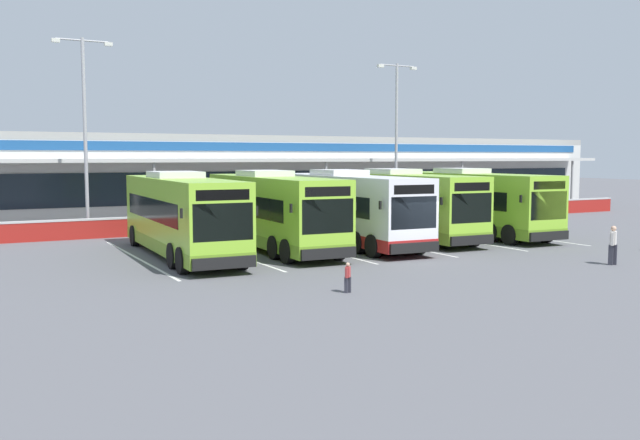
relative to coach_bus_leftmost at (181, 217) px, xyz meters
name	(u,v)px	position (x,y,z in m)	size (l,w,h in m)	color
ground_plane	(412,259)	(8.60, -5.56, -1.79)	(200.00, 200.00, 0.00)	#56565B
terminal_building	(209,175)	(8.60, 21.35, 1.23)	(70.00, 13.00, 6.00)	silver
red_barrier_wall	(275,220)	(8.60, 8.94, -1.23)	(60.00, 0.40, 1.10)	maroon
coach_bus_leftmost	(181,217)	(0.00, 0.00, 0.00)	(3.25, 12.24, 3.78)	#8CC633
coach_bus_left_centre	(272,212)	(4.60, 0.40, 0.00)	(3.25, 12.24, 3.78)	#8CC633
coach_bus_centre	(348,209)	(8.71, 0.22, 0.00)	(3.25, 12.24, 3.78)	silver
coach_bus_right_centre	(402,206)	(12.70, 1.18, 0.00)	(3.25, 12.24, 3.78)	#8CC633
coach_bus_rightmost	(471,203)	(17.18, 0.72, 0.00)	(3.25, 12.24, 3.78)	#8CC633
bay_stripe_far_west	(137,258)	(-1.90, 0.44, -1.78)	(0.14, 13.00, 0.01)	silver
bay_stripe_west	(227,252)	(2.30, 0.44, -1.78)	(0.14, 13.00, 0.01)	silver
bay_stripe_mid_west	(307,246)	(6.50, 0.44, -1.78)	(0.14, 13.00, 0.01)	silver
bay_stripe_centre	(378,242)	(10.70, 0.44, -1.78)	(0.14, 13.00, 0.01)	silver
bay_stripe_mid_east	(442,237)	(14.90, 0.44, -1.78)	(0.14, 13.00, 0.01)	silver
bay_stripe_east	(500,233)	(19.10, 0.44, -1.78)	(0.14, 13.00, 0.01)	silver
pedestrian_child	(348,276)	(2.34, -10.70, -1.24)	(0.28, 0.27, 1.00)	#33333D
pedestrian_near_bin	(613,244)	(14.96, -10.74, -0.91)	(0.51, 0.36, 1.62)	#33333D
lamp_post_west	(85,124)	(-2.25, 10.60, 4.50)	(3.24, 0.28, 11.00)	#9E9EA3
lamp_post_centre	(396,131)	(19.19, 11.32, 4.50)	(3.24, 0.28, 11.00)	#9E9EA3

